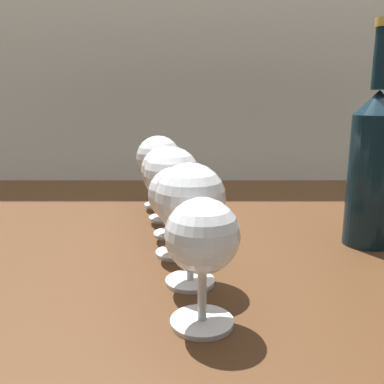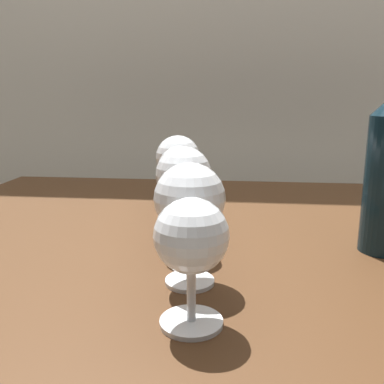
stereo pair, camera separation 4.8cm
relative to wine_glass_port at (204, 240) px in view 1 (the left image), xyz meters
name	(u,v)px [view 1 (the left image)]	position (x,y,z in m)	size (l,w,h in m)	color
back_wall	(208,0)	(0.04, 1.22, 0.47)	(5.00, 0.08, 2.60)	beige
dining_table	(223,282)	(0.04, 0.31, -0.19)	(1.21, 0.84, 0.74)	#472B16
wine_glass_port	(204,240)	(0.00, 0.00, 0.00)	(0.07, 0.07, 0.13)	white
wine_glass_pinot	(192,202)	(-0.01, 0.09, 0.01)	(0.08, 0.08, 0.15)	white
wine_glass_chardonnay	(177,196)	(-0.03, 0.19, 0.00)	(0.08, 0.08, 0.13)	white
wine_glass_amber	(174,176)	(-0.04, 0.27, 0.01)	(0.09, 0.09, 0.15)	white
wine_glass_rose	(167,172)	(-0.06, 0.36, 0.00)	(0.09, 0.09, 0.14)	white
wine_glass_merlot	(161,159)	(-0.08, 0.46, 0.01)	(0.09, 0.09, 0.15)	white
wine_bottle	(375,164)	(0.26, 0.23, 0.04)	(0.07, 0.07, 0.33)	#0F232D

